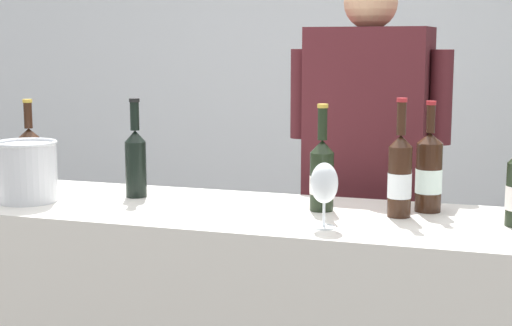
{
  "coord_description": "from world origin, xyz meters",
  "views": [
    {
      "loc": [
        0.81,
        -2.23,
        1.44
      ],
      "look_at": [
        0.1,
        0.0,
        1.08
      ],
      "focal_mm": 54.08,
      "sensor_mm": 36.0,
      "label": 1
    }
  ],
  "objects_px": {
    "wine_bottle_2": "(400,175)",
    "ice_bucket": "(27,171)",
    "wine_bottle_3": "(30,155)",
    "wine_glass": "(324,185)",
    "wine_bottle_4": "(429,172)",
    "wine_bottle_5": "(322,174)",
    "person_server": "(366,212)",
    "wine_bottle_1": "(136,160)"
  },
  "relations": [
    {
      "from": "wine_bottle_1",
      "to": "wine_bottle_2",
      "type": "height_order",
      "value": "wine_bottle_2"
    },
    {
      "from": "wine_bottle_3",
      "to": "wine_bottle_5",
      "type": "relative_size",
      "value": 0.96
    },
    {
      "from": "wine_bottle_4",
      "to": "person_server",
      "type": "xyz_separation_m",
      "value": [
        -0.26,
        0.42,
        -0.23
      ]
    },
    {
      "from": "wine_bottle_2",
      "to": "wine_bottle_4",
      "type": "distance_m",
      "value": 0.13
    },
    {
      "from": "wine_bottle_5",
      "to": "wine_glass",
      "type": "bearing_deg",
      "value": -75.52
    },
    {
      "from": "person_server",
      "to": "wine_bottle_1",
      "type": "bearing_deg",
      "value": -145.68
    },
    {
      "from": "wine_bottle_3",
      "to": "wine_bottle_4",
      "type": "distance_m",
      "value": 1.4
    },
    {
      "from": "wine_bottle_1",
      "to": "ice_bucket",
      "type": "bearing_deg",
      "value": -149.56
    },
    {
      "from": "wine_bottle_4",
      "to": "wine_bottle_5",
      "type": "bearing_deg",
      "value": -164.7
    },
    {
      "from": "wine_bottle_5",
      "to": "wine_bottle_4",
      "type": "bearing_deg",
      "value": 15.3
    },
    {
      "from": "wine_bottle_1",
      "to": "wine_bottle_3",
      "type": "height_order",
      "value": "wine_bottle_1"
    },
    {
      "from": "wine_bottle_2",
      "to": "wine_bottle_5",
      "type": "xyz_separation_m",
      "value": [
        -0.24,
        0.01,
        -0.01
      ]
    },
    {
      "from": "wine_bottle_4",
      "to": "ice_bucket",
      "type": "xyz_separation_m",
      "value": [
        -1.27,
        -0.24,
        -0.02
      ]
    },
    {
      "from": "wine_bottle_3",
      "to": "wine_glass",
      "type": "relative_size",
      "value": 1.72
    },
    {
      "from": "wine_bottle_1",
      "to": "wine_bottle_3",
      "type": "bearing_deg",
      "value": 175.23
    },
    {
      "from": "wine_bottle_3",
      "to": "wine_bottle_5",
      "type": "height_order",
      "value": "wine_bottle_5"
    },
    {
      "from": "wine_glass",
      "to": "wine_bottle_2",
      "type": "bearing_deg",
      "value": 48.41
    },
    {
      "from": "wine_bottle_5",
      "to": "wine_glass",
      "type": "xyz_separation_m",
      "value": [
        0.06,
        -0.22,
        0.01
      ]
    },
    {
      "from": "wine_bottle_1",
      "to": "wine_glass",
      "type": "distance_m",
      "value": 0.74
    },
    {
      "from": "wine_bottle_5",
      "to": "person_server",
      "type": "xyz_separation_m",
      "value": [
        0.06,
        0.5,
        -0.22
      ]
    },
    {
      "from": "wine_bottle_2",
      "to": "wine_bottle_1",
      "type": "bearing_deg",
      "value": 177.65
    },
    {
      "from": "wine_bottle_2",
      "to": "ice_bucket",
      "type": "distance_m",
      "value": 1.2
    },
    {
      "from": "person_server",
      "to": "wine_bottle_4",
      "type": "bearing_deg",
      "value": -58.1
    },
    {
      "from": "wine_bottle_2",
      "to": "person_server",
      "type": "height_order",
      "value": "person_server"
    },
    {
      "from": "wine_bottle_4",
      "to": "ice_bucket",
      "type": "distance_m",
      "value": 1.29
    },
    {
      "from": "wine_bottle_2",
      "to": "ice_bucket",
      "type": "relative_size",
      "value": 1.76
    },
    {
      "from": "wine_bottle_1",
      "to": "wine_bottle_4",
      "type": "distance_m",
      "value": 0.96
    },
    {
      "from": "wine_bottle_1",
      "to": "wine_bottle_5",
      "type": "height_order",
      "value": "wine_bottle_1"
    },
    {
      "from": "wine_glass",
      "to": "ice_bucket",
      "type": "relative_size",
      "value": 0.92
    },
    {
      "from": "wine_bottle_1",
      "to": "wine_glass",
      "type": "bearing_deg",
      "value": -19.07
    },
    {
      "from": "wine_bottle_2",
      "to": "wine_glass",
      "type": "relative_size",
      "value": 1.92
    },
    {
      "from": "wine_bottle_5",
      "to": "person_server",
      "type": "relative_size",
      "value": 0.2
    },
    {
      "from": "wine_bottle_3",
      "to": "wine_glass",
      "type": "height_order",
      "value": "wine_bottle_3"
    },
    {
      "from": "wine_bottle_4",
      "to": "wine_bottle_5",
      "type": "relative_size",
      "value": 1.03
    },
    {
      "from": "wine_bottle_3",
      "to": "wine_bottle_2",
      "type": "bearing_deg",
      "value": -3.15
    },
    {
      "from": "wine_bottle_5",
      "to": "ice_bucket",
      "type": "xyz_separation_m",
      "value": [
        -0.95,
        -0.16,
        -0.01
      ]
    },
    {
      "from": "wine_bottle_1",
      "to": "wine_glass",
      "type": "height_order",
      "value": "wine_bottle_1"
    },
    {
      "from": "wine_bottle_5",
      "to": "ice_bucket",
      "type": "relative_size",
      "value": 1.64
    },
    {
      "from": "person_server",
      "to": "wine_bottle_3",
      "type": "bearing_deg",
      "value": -158.74
    },
    {
      "from": "wine_bottle_1",
      "to": "wine_bottle_3",
      "type": "relative_size",
      "value": 1.05
    },
    {
      "from": "wine_bottle_3",
      "to": "wine_glass",
      "type": "bearing_deg",
      "value": -13.78
    },
    {
      "from": "wine_bottle_3",
      "to": "person_server",
      "type": "height_order",
      "value": "person_server"
    }
  ]
}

